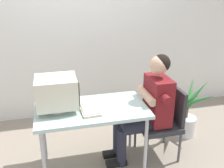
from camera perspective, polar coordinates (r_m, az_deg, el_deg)
name	(u,v)px	position (r m, az deg, el deg)	size (l,w,h in m)	color
ground_plane	(93,166)	(3.15, -4.11, -17.55)	(12.00, 12.00, 0.00)	gray
wall_back	(94,17)	(3.90, -3.90, 14.47)	(8.00, 0.10, 3.00)	silver
desk	(92,113)	(2.76, -4.49, -6.43)	(1.17, 0.65, 0.75)	#B7B7BC
crt_monitor	(57,92)	(2.67, -12.02, -1.75)	(0.42, 0.35, 0.35)	beige
keyboard	(88,107)	(2.72, -5.20, -5.14)	(0.20, 0.42, 0.03)	beige
office_chair	(163,119)	(3.13, 11.26, -7.55)	(0.46, 0.46, 0.86)	#4C4C51
person_seated	(149,105)	(2.96, 8.06, -4.57)	(0.73, 0.59, 1.27)	maroon
potted_plant	(187,112)	(3.65, 16.13, -5.86)	(0.58, 0.68, 0.81)	silver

